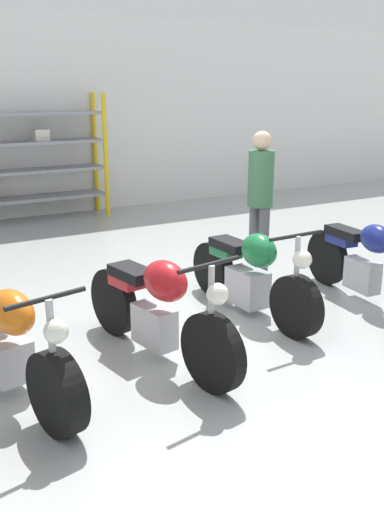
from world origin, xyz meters
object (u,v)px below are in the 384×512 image
at_px(motorcycle_orange, 8,342).
at_px(motorcycle_blue, 366,262).
at_px(motorcycle_green, 251,275).
at_px(motorcycle_red, 158,309).
at_px(shelving_rack, 2,158).
at_px(person_near_rack, 260,191).

bearing_deg(motorcycle_orange, motorcycle_blue, 78.79).
relative_size(motorcycle_orange, motorcycle_green, 1.02).
xyz_separation_m(motorcycle_orange, motorcycle_red, (1.26, -0.05, 0.04)).
xyz_separation_m(motorcycle_orange, motorcycle_green, (2.58, 0.44, -0.00)).
distance_m(motorcycle_orange, motorcycle_green, 2.62).
xyz_separation_m(motorcycle_red, motorcycle_blue, (2.62, 0.13, -0.01)).
bearing_deg(shelving_rack, motorcycle_green, -76.88).
bearing_deg(motorcycle_blue, motorcycle_green, -100.52).
height_order(motorcycle_red, motorcycle_blue, motorcycle_red).
bearing_deg(motorcycle_green, person_near_rack, 138.49).
height_order(motorcycle_orange, person_near_rack, person_near_rack).
relative_size(motorcycle_blue, person_near_rack, 1.13).
xyz_separation_m(shelving_rack, person_near_rack, (2.20, -4.52, -0.07)).
bearing_deg(motorcycle_green, motorcycle_orange, -82.61).
distance_m(shelving_rack, motorcycle_red, 6.14).
relative_size(motorcycle_red, person_near_rack, 1.15).
height_order(motorcycle_orange, motorcycle_red, motorcycle_red).
relative_size(motorcycle_orange, motorcycle_blue, 1.01).
xyz_separation_m(motorcycle_orange, person_near_rack, (3.48, 1.54, 0.64)).
distance_m(shelving_rack, person_near_rack, 5.02).
bearing_deg(motorcycle_red, person_near_rack, 115.40).
bearing_deg(motorcycle_blue, motorcycle_red, -82.13).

